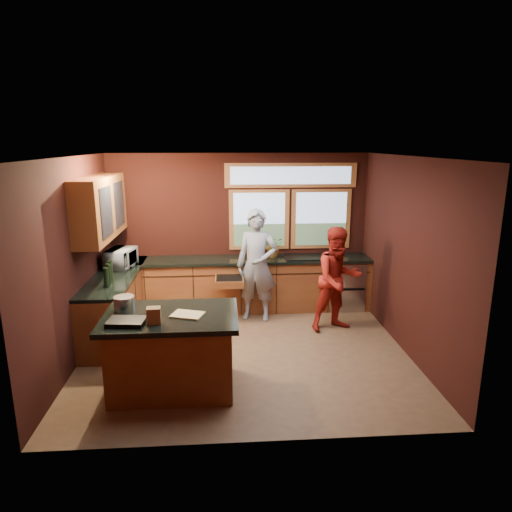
{
  "coord_description": "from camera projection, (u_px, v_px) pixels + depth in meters",
  "views": [
    {
      "loc": [
        -0.28,
        -5.92,
        2.89
      ],
      "look_at": [
        0.18,
        0.4,
        1.29
      ],
      "focal_mm": 32.0,
      "sensor_mm": 36.0,
      "label": 1
    }
  ],
  "objects": [
    {
      "name": "floor",
      "position": [
        245.0,
        352.0,
        6.45
      ],
      "size": [
        4.5,
        4.5,
        0.0
      ],
      "primitive_type": "plane",
      "color": "brown",
      "rests_on": "ground"
    },
    {
      "name": "microwave",
      "position": [
        121.0,
        258.0,
        7.25
      ],
      "size": [
        0.47,
        0.61,
        0.3
      ],
      "primitive_type": "imported",
      "rotation": [
        0.0,
        0.0,
        1.37
      ],
      "color": "#999999",
      "rests_on": "left_counter"
    },
    {
      "name": "black_tray",
      "position": [
        126.0,
        322.0,
        4.99
      ],
      "size": [
        0.43,
        0.32,
        0.05
      ],
      "primitive_type": "cube",
      "rotation": [
        0.0,
        0.0,
        -0.1
      ],
      "color": "black",
      "rests_on": "island"
    },
    {
      "name": "person_red",
      "position": [
        338.0,
        279.0,
        7.04
      ],
      "size": [
        0.94,
        0.82,
        1.64
      ],
      "primitive_type": "imported",
      "rotation": [
        0.0,
        0.0,
        0.29
      ],
      "color": "maroon",
      "rests_on": "floor"
    },
    {
      "name": "paper_towel",
      "position": [
        251.0,
        250.0,
        7.84
      ],
      "size": [
        0.12,
        0.12,
        0.28
      ],
      "primitive_type": "cylinder",
      "color": "silver",
      "rests_on": "back_counter"
    },
    {
      "name": "potted_plant",
      "position": [
        274.0,
        247.0,
        7.91
      ],
      "size": [
        0.32,
        0.27,
        0.35
      ],
      "primitive_type": "imported",
      "color": "#999999",
      "rests_on": "back_counter"
    },
    {
      "name": "island",
      "position": [
        172.0,
        351.0,
        5.39
      ],
      "size": [
        1.55,
        1.05,
        0.95
      ],
      "color": "maroon",
      "rests_on": "floor"
    },
    {
      "name": "back_counter",
      "position": [
        252.0,
        284.0,
        7.99
      ],
      "size": [
        4.5,
        0.64,
        0.93
      ],
      "color": "maroon",
      "rests_on": "floor"
    },
    {
      "name": "person_grey",
      "position": [
        257.0,
        265.0,
        7.45
      ],
      "size": [
        0.76,
        0.59,
        1.84
      ],
      "primitive_type": "imported",
      "rotation": [
        0.0,
        0.0,
        -0.25
      ],
      "color": "slate",
      "rests_on": "floor"
    },
    {
      "name": "left_counter",
      "position": [
        116.0,
        303.0,
        7.02
      ],
      "size": [
        0.64,
        2.3,
        0.93
      ],
      "color": "maroon",
      "rests_on": "floor"
    },
    {
      "name": "room_shell",
      "position": [
        200.0,
        223.0,
        6.28
      ],
      "size": [
        4.52,
        4.02,
        2.71
      ],
      "color": "black",
      "rests_on": "ground"
    },
    {
      "name": "paper_bag",
      "position": [
        154.0,
        315.0,
        5.0
      ],
      "size": [
        0.16,
        0.13,
        0.18
      ],
      "primitive_type": "cube",
      "rotation": [
        0.0,
        0.0,
        0.08
      ],
      "color": "brown",
      "rests_on": "island"
    },
    {
      "name": "stock_pot",
      "position": [
        124.0,
        304.0,
        5.36
      ],
      "size": [
        0.24,
        0.24,
        0.18
      ],
      "primitive_type": "cylinder",
      "color": "silver",
      "rests_on": "island"
    },
    {
      "name": "cutting_board",
      "position": [
        188.0,
        315.0,
        5.23
      ],
      "size": [
        0.41,
        0.35,
        0.02
      ],
      "primitive_type": "cube",
      "rotation": [
        0.0,
        0.0,
        -0.32
      ],
      "color": "tan",
      "rests_on": "island"
    }
  ]
}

